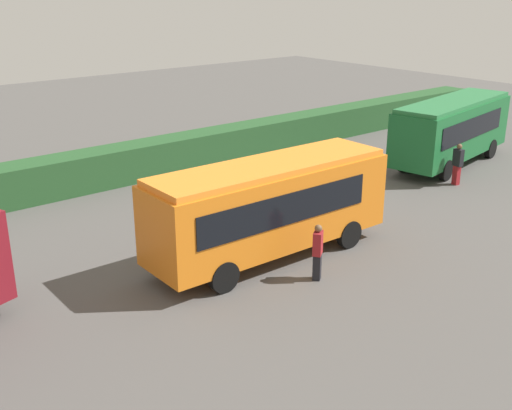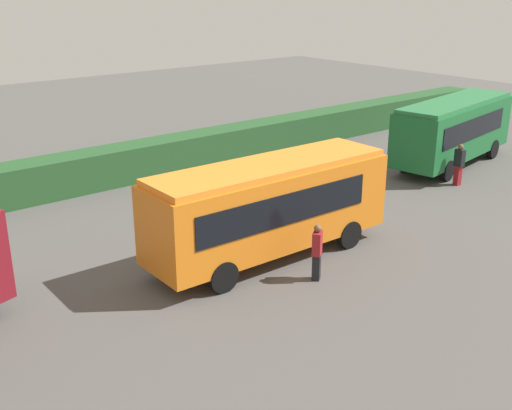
{
  "view_description": "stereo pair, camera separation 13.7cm",
  "coord_description": "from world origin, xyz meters",
  "px_view_note": "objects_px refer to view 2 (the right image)",
  "views": [
    {
      "loc": [
        -12.74,
        -16.5,
        8.92
      ],
      "look_at": [
        0.56,
        -0.35,
        1.39
      ],
      "focal_mm": 44.03,
      "sensor_mm": 36.0,
      "label": 1
    },
    {
      "loc": [
        -12.64,
        -16.59,
        8.92
      ],
      "look_at": [
        0.56,
        -0.35,
        1.39
      ],
      "focal_mm": 44.03,
      "sensor_mm": 36.0,
      "label": 2
    }
  ],
  "objects_px": {
    "bus_green": "(453,128)",
    "person_center": "(317,251)",
    "person_right": "(459,163)",
    "bus_orange": "(270,204)"
  },
  "relations": [
    {
      "from": "bus_orange",
      "to": "bus_green",
      "type": "relative_size",
      "value": 1.0
    },
    {
      "from": "bus_orange",
      "to": "person_right",
      "type": "height_order",
      "value": "bus_orange"
    },
    {
      "from": "person_center",
      "to": "person_right",
      "type": "distance_m",
      "value": 12.18
    },
    {
      "from": "bus_orange",
      "to": "bus_green",
      "type": "distance_m",
      "value": 14.75
    },
    {
      "from": "bus_green",
      "to": "person_center",
      "type": "xyz_separation_m",
      "value": [
        -14.45,
        -5.06,
        -0.92
      ]
    },
    {
      "from": "bus_orange",
      "to": "bus_green",
      "type": "xyz_separation_m",
      "value": [
        14.48,
        2.81,
        -0.01
      ]
    },
    {
      "from": "bus_green",
      "to": "person_center",
      "type": "relative_size",
      "value": 4.82
    },
    {
      "from": "bus_green",
      "to": "person_center",
      "type": "distance_m",
      "value": 15.34
    },
    {
      "from": "bus_orange",
      "to": "bus_green",
      "type": "height_order",
      "value": "bus_orange"
    },
    {
      "from": "bus_green",
      "to": "person_right",
      "type": "xyz_separation_m",
      "value": [
        -2.61,
        -2.19,
        -0.87
      ]
    }
  ]
}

